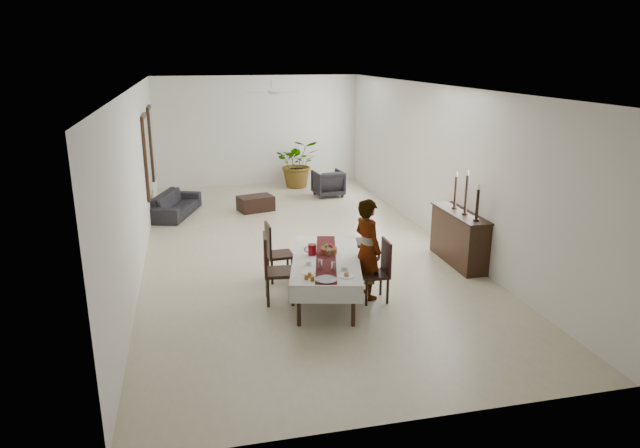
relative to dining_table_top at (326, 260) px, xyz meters
The scene contains 87 objects.
floor 2.71m from the dining_table_top, 89.47° to the left, with size 6.00×12.00×0.00m, color beige.
ceiling 3.66m from the dining_table_top, 89.47° to the left, with size 6.00×12.00×0.02m, color white.
wall_back 8.68m from the dining_table_top, 89.84° to the left, with size 6.00×0.02×3.20m, color white.
wall_front 3.50m from the dining_table_top, 89.58° to the right, with size 6.00×0.02×3.20m, color white.
wall_left 4.08m from the dining_table_top, 138.54° to the left, with size 0.02×12.00×3.20m, color white.
wall_right 4.12m from the dining_table_top, 40.99° to the left, with size 0.02×12.00×3.20m, color white.
dining_table_top is the anchor object (origin of this frame).
table_leg_fl 1.14m from the dining_table_top, 124.66° to the right, with size 0.06×0.06×0.63m, color black.
table_leg_fr 1.14m from the dining_table_top, 82.45° to the right, with size 0.06×0.06×0.63m, color black.
table_leg_bl 1.14m from the dining_table_top, 97.55° to the left, with size 0.06×0.06×0.63m, color black.
table_leg_br 1.14m from the dining_table_top, 55.34° to the left, with size 0.06×0.06×0.63m, color black.
tablecloth_top 0.03m from the dining_table_top, ahead, with size 1.05×2.31×0.01m, color white.
tablecloth_drape_left 0.53m from the dining_table_top, 166.45° to the left, with size 0.01×2.31×0.27m, color white.
tablecloth_drape_right 0.53m from the dining_table_top, 13.55° to the right, with size 0.01×2.31×0.27m, color silver.
tablecloth_drape_near 1.15m from the dining_table_top, 103.55° to the right, with size 1.05×0.01×0.27m, color silver.
tablecloth_drape_far 1.15m from the dining_table_top, 76.45° to the left, with size 1.05×0.01×0.27m, color silver.
table_runner 0.03m from the dining_table_top, ahead, with size 0.31×2.23×0.00m, color #591919.
red_pitcher 0.29m from the dining_table_top, 135.48° to the left, with size 0.13×0.13×0.18m, color maroon.
pitcher_handle 0.35m from the dining_table_top, 142.33° to the left, with size 0.11×0.11×0.02m, color maroon.
wine_glass_near 0.60m from the dining_table_top, 93.09° to the right, with size 0.06×0.06×0.15m, color silver.
wine_glass_mid 0.51m from the dining_table_top, 113.86° to the right, with size 0.06×0.06×0.15m, color silver.
wine_glass_far 0.13m from the dining_table_top, 31.45° to the left, with size 0.06×0.06×0.15m, color white.
teacup_right 0.60m from the dining_table_top, 76.99° to the right, with size 0.08×0.08×0.05m, color silver.
saucer_right 0.60m from the dining_table_top, 76.99° to the right, with size 0.13×0.13×0.01m, color silver.
teacup_left 0.42m from the dining_table_top, 144.15° to the right, with size 0.08×0.08×0.05m, color white.
saucer_left 0.41m from the dining_table_top, 144.15° to the right, with size 0.13×0.13×0.01m, color white.
plate_near_right 0.86m from the dining_table_top, 83.42° to the right, with size 0.21×0.21×0.01m, color white.
bread_near_right 0.86m from the dining_table_top, 83.42° to the right, with size 0.08×0.08×0.08m, color tan.
plate_near_left 0.72m from the dining_table_top, 125.35° to the right, with size 0.21×0.21×0.01m, color white.
plate_far_left 0.57m from the dining_table_top, 106.64° to the left, with size 0.21×0.21×0.01m, color white.
serving_tray 0.94m from the dining_table_top, 103.55° to the right, with size 0.32×0.32×0.02m, color #3A3A3F.
jam_jar_a 0.99m from the dining_table_top, 115.07° to the right, with size 0.06×0.06×0.07m, color brown.
jam_jar_b 0.96m from the dining_table_top, 120.97° to the right, with size 0.06×0.06×0.07m, color #985216.
jam_jar_c 0.86m from the dining_table_top, 119.91° to the right, with size 0.06×0.06×0.07m, color #8C6114.
fruit_basket 0.24m from the dining_table_top, 65.14° to the left, with size 0.27×0.27×0.09m, color brown.
fruit_red 0.29m from the dining_table_top, 59.94° to the left, with size 0.08×0.08×0.08m, color maroon.
fruit_green 0.29m from the dining_table_top, 74.40° to the left, with size 0.07×0.07×0.07m, color olive.
chair_right_near_seat 0.80m from the dining_table_top, 22.08° to the right, with size 0.42×0.42×0.05m, color black.
chair_right_near_leg_fl 1.09m from the dining_table_top, 27.73° to the right, with size 0.04×0.04×0.42m, color black.
chair_right_near_leg_fr 1.00m from the dining_table_top, ahead, with size 0.04×0.04×0.42m, color black.
chair_right_near_leg_bl 0.83m from the dining_table_top, 40.44° to the right, with size 0.04×0.04×0.42m, color black.
chair_right_near_leg_br 0.71m from the dining_table_top, 11.91° to the right, with size 0.04×0.04×0.42m, color black.
chair_right_near_back 0.96m from the dining_table_top, 17.90° to the right, with size 0.42×0.04×0.54m, color black.
chair_right_far_seat 1.44m from the dining_table_top, 54.94° to the left, with size 0.47×0.47×0.05m, color black.
chair_right_far_leg_fl 1.41m from the dining_table_top, 44.30° to the left, with size 0.05×0.05×0.46m, color black.
chair_right_far_leg_fr 1.73m from the dining_table_top, 51.28° to the left, with size 0.05×0.05×0.46m, color black.
chair_right_far_leg_bl 1.26m from the dining_table_top, 60.14° to the left, with size 0.05×0.05×0.46m, color black.
chair_right_far_leg_br 1.61m from the dining_table_top, 64.12° to the left, with size 0.05×0.05×0.46m, color black.
chair_right_far_back 1.53m from the dining_table_top, 47.47° to the left, with size 0.47×0.04×0.59m, color black.
chair_left_near_seat 0.77m from the dining_table_top, behind, with size 0.47×0.47×0.05m, color black.
chair_left_near_leg_fl 1.04m from the dining_table_top, 166.34° to the left, with size 0.05×0.05×0.47m, color black.
chair_left_near_leg_fr 1.06m from the dining_table_top, behind, with size 0.05×0.05×0.47m, color black.
chair_left_near_leg_bl 0.71m from the dining_table_top, 161.02° to the left, with size 0.05×0.05×0.47m, color black.
chair_left_near_leg_br 0.74m from the dining_table_top, 161.16° to the right, with size 0.05×0.05×0.47m, color black.
chair_left_near_back 0.98m from the dining_table_top, behind, with size 0.47×0.04×0.60m, color black.
chair_left_far_seat 1.12m from the dining_table_top, 122.95° to the left, with size 0.43×0.43×0.05m, color black.
chair_left_far_leg_fl 1.42m from the dining_table_top, 125.72° to the left, with size 0.04×0.04×0.43m, color black.
chair_left_far_leg_fr 1.15m from the dining_table_top, 136.09° to the left, with size 0.04×0.04×0.43m, color black.
chair_left_far_leg_bl 1.27m from the dining_table_top, 111.22° to the left, with size 0.04×0.04×0.43m, color black.
chair_left_far_leg_br 0.97m from the dining_table_top, 118.62° to the left, with size 0.04×0.04×0.43m, color black.
chair_left_far_back 1.22m from the dining_table_top, 131.04° to the left, with size 0.43×0.04×0.55m, color black.
woman 0.68m from the dining_table_top, 10.16° to the right, with size 0.60×0.39×1.64m, color gray.
sideboard_body 2.98m from the dining_table_top, 19.56° to the left, with size 0.42×1.59×0.96m, color black.
sideboard_top 2.99m from the dining_table_top, 19.56° to the left, with size 0.47×1.66×0.03m, color black.
candlestick_near_base 2.86m from the dining_table_top, ahead, with size 0.11×0.11×0.03m, color black.
candlestick_near_shaft 2.91m from the dining_table_top, ahead, with size 0.05×0.05×0.53m, color black.
candlestick_near_candle 2.99m from the dining_table_top, ahead, with size 0.04×0.04×0.08m, color silver.
candlestick_mid_base 2.95m from the dining_table_top, 16.62° to the left, with size 0.11×0.11×0.03m, color black.
candlestick_mid_shaft 3.01m from the dining_table_top, 16.62° to the left, with size 0.05×0.05×0.69m, color black.
candlestick_mid_candle 3.13m from the dining_table_top, 16.62° to the left, with size 0.04×0.04×0.08m, color beige.
candlestick_far_base 3.10m from the dining_table_top, 24.23° to the left, with size 0.11×0.11×0.03m, color black.
candlestick_far_shaft 3.15m from the dining_table_top, 24.23° to the left, with size 0.05×0.05×0.58m, color black.
candlestick_far_candle 3.23m from the dining_table_top, 24.23° to the left, with size 0.04×0.04×0.08m, color beige.
sofa 6.12m from the dining_table_top, 113.32° to the left, with size 1.88×0.73×0.55m, color #252227.
armchair 6.90m from the dining_table_top, 75.83° to the left, with size 0.77×0.79×0.72m, color #272429.
coffee_table 5.62m from the dining_table_top, 94.75° to the left, with size 0.84×0.56×0.38m, color black.
potted_plant 8.06m from the dining_table_top, 82.19° to the left, with size 1.28×1.11×1.42m, color #2A5C24.
mirror_frame_near 5.73m from the dining_table_top, 121.30° to the left, with size 0.06×1.05×1.85m, color black.
mirror_glass_near 5.71m from the dining_table_top, 120.99° to the left, with size 0.01×0.90×1.70m, color white.
mirror_frame_far 7.58m from the dining_table_top, 112.96° to the left, with size 0.06×1.05×1.85m, color black.
mirror_glass_far 7.57m from the dining_table_top, 112.72° to the left, with size 0.01×0.90×1.70m, color silver.
fan_rod 6.14m from the dining_table_top, 89.75° to the left, with size 0.04×0.04×0.20m, color white.
fan_hub 6.06m from the dining_table_top, 89.75° to the left, with size 0.16×0.16×0.08m, color white.
fan_blade_n 6.39m from the dining_table_top, 89.76° to the left, with size 0.10×0.55×0.01m, color silver.
fan_blade_s 5.74m from the dining_table_top, 89.73° to the left, with size 0.10×0.55×0.01m, color silver.
fan_blade_e 6.07m from the dining_table_top, 86.19° to the left, with size 0.55×0.10×0.01m, color silver.
fan_blade_w 6.07m from the dining_table_top, 93.31° to the left, with size 0.55×0.10×0.01m, color white.
Camera 1 is at (-2.05, -10.92, 3.79)m, focal length 32.00 mm.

